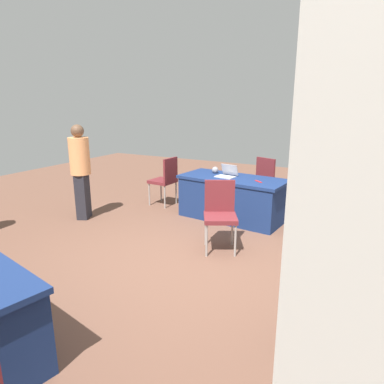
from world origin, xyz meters
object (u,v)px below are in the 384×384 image
table_foreground (232,198)px  yarn_ball (215,170)px  chair_aisle (220,211)px  laptop_silver (227,175)px  chair_tucked_right (269,178)px  scissors_red (258,181)px  person_attendee_browsing (80,167)px  person_presenter (318,248)px  chair_near_front (165,178)px

table_foreground → yarn_ball: yarn_ball is taller
chair_aisle → laptop_silver: bearing=-98.7°
chair_tucked_right → scissors_red: bearing=-61.9°
scissors_red → laptop_silver: bearing=-148.1°
chair_tucked_right → person_attendee_browsing: (2.68, 2.22, 0.35)m
laptop_silver → person_presenter: bearing=133.1°
laptop_silver → scissors_red: laptop_silver is taller
chair_tucked_right → laptop_silver: 1.15m
chair_tucked_right → person_attendee_browsing: size_ratio=0.59×
chair_near_front → laptop_silver: chair_near_front is taller
table_foreground → person_presenter: 3.44m
chair_near_front → person_attendee_browsing: 1.64m
person_presenter → scissors_red: 3.06m
table_foreground → scissors_red: (-0.49, 0.11, 0.37)m
chair_near_front → laptop_silver: 1.37m
chair_aisle → chair_near_front: bearing=-66.0°
table_foreground → person_attendee_browsing: bearing=27.3°
scissors_red → table_foreground: bearing=-151.3°
person_attendee_browsing → yarn_ball: 2.36m
table_foreground → chair_near_front: bearing=-5.4°
chair_aisle → person_presenter: (-1.47, 1.60, 0.40)m
person_presenter → chair_tucked_right: bearing=18.1°
table_foreground → person_presenter: (-1.79, 2.88, 0.57)m
person_presenter → person_attendee_browsing: size_ratio=1.04×
chair_tucked_right → yarn_ball: chair_tucked_right is taller
chair_near_front → laptop_silver: size_ratio=2.66×
chair_tucked_right → person_presenter: (-1.43, 3.90, 0.38)m
chair_aisle → scissors_red: chair_aisle is taller
laptop_silver → scissors_red: size_ratio=2.00×
chair_near_front → chair_aisle: size_ratio=1.00×
chair_aisle → person_attendee_browsing: bearing=-29.1°
chair_tucked_right → laptop_silver: bearing=-93.0°
chair_tucked_right → yarn_ball: (0.77, 0.84, 0.24)m
yarn_ball → scissors_red: 0.95m
yarn_ball → chair_near_front: bearing=2.4°
table_foreground → chair_aisle: bearing=104.0°
table_foreground → scissors_red: 0.62m
person_attendee_browsing → scissors_red: person_attendee_browsing is taller
chair_near_front → yarn_ball: (-1.04, -0.04, 0.25)m
chair_near_front → chair_tucked_right: (-1.82, -0.88, 0.01)m
person_presenter → scissors_red: size_ratio=9.43×
chair_tucked_right → scissors_red: chair_tucked_right is taller
chair_tucked_right → person_attendee_browsing: bearing=-118.8°
person_attendee_browsing → scissors_red: (-2.81, -1.09, -0.16)m
chair_aisle → chair_tucked_right: bearing=-118.4°
chair_near_front → person_presenter: bearing=-128.5°
chair_tucked_right → table_foreground: bearing=-87.8°
person_presenter → person_attendee_browsing: person_presenter is taller
table_foreground → laptop_silver: (0.11, 0.01, 0.41)m
chair_tucked_right → scissors_red: (-0.13, 1.13, 0.18)m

